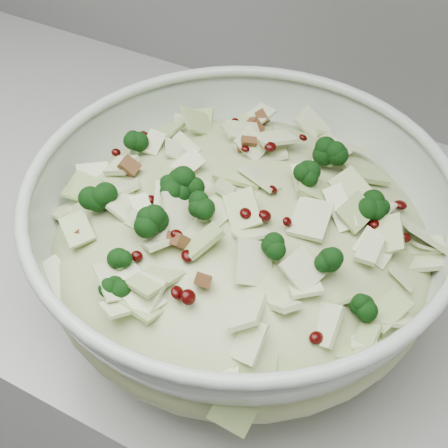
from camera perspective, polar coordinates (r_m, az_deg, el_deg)
name	(u,v)px	position (r m, az deg, el deg)	size (l,w,h in m)	color
mixing_bowl	(241,243)	(0.62, 1.53, -1.74)	(0.50, 0.50, 0.16)	#B4C6B5
salad	(241,224)	(0.60, 1.58, -0.03)	(0.47, 0.47, 0.16)	#B7C687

